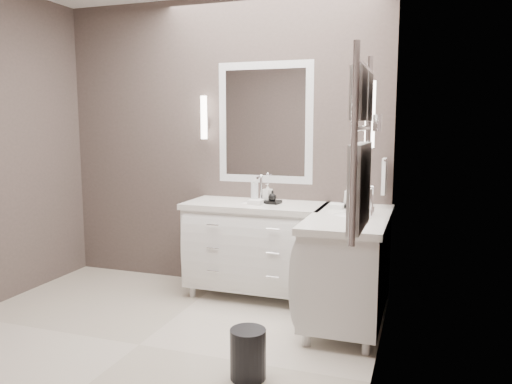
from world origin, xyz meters
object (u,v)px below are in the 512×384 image
(waste_bin, at_px, (248,354))
(vanity_right, at_px, (349,261))
(vanity_back, at_px, (256,243))
(towel_ladder, at_px, (361,155))

(waste_bin, bearing_deg, vanity_right, 67.76)
(vanity_back, distance_m, waste_bin, 1.51)
(vanity_back, bearing_deg, vanity_right, -20.38)
(towel_ladder, distance_m, waste_bin, 1.42)
(vanity_right, distance_m, towel_ladder, 1.60)
(vanity_right, height_order, towel_ladder, towel_ladder)
(towel_ladder, bearing_deg, vanity_right, 99.84)
(vanity_back, relative_size, towel_ladder, 1.38)
(vanity_back, xyz_separation_m, vanity_right, (0.88, -0.33, 0.00))
(vanity_right, relative_size, towel_ladder, 1.38)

